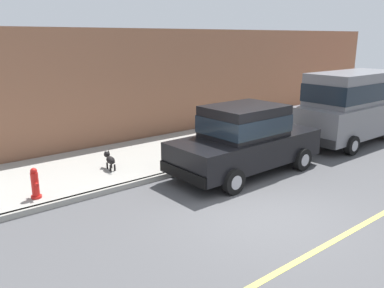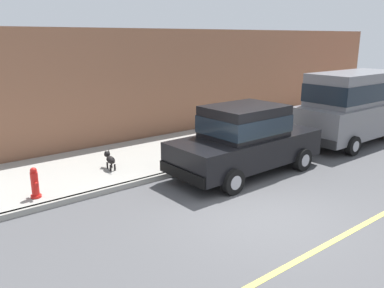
% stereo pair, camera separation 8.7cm
% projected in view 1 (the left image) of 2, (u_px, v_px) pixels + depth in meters
% --- Properties ---
extents(ground_plane, '(80.00, 80.00, 0.00)m').
position_uv_depth(ground_plane, '(263.00, 214.00, 8.50)').
color(ground_plane, '#4C4C4F').
extents(curb, '(0.16, 64.00, 0.14)m').
position_uv_depth(curb, '(175.00, 173.00, 10.89)').
color(curb, gray).
rests_on(curb, ground).
extents(sidewalk, '(3.60, 64.00, 0.14)m').
position_uv_depth(sidewalk, '(141.00, 158.00, 12.24)').
color(sidewalk, '#99968E').
rests_on(sidewalk, ground).
extents(lane_centre_line, '(0.12, 57.60, 0.01)m').
position_uv_depth(lane_centre_line, '(329.00, 244.00, 7.29)').
color(lane_centre_line, '#E0D64C').
rests_on(lane_centre_line, ground).
extents(car_black_sedan, '(2.09, 4.63, 1.92)m').
position_uv_depth(car_black_sedan, '(245.00, 139.00, 10.86)').
color(car_black_sedan, black).
rests_on(car_black_sedan, ground).
extents(car_grey_van, '(2.15, 4.91, 2.52)m').
position_uv_depth(car_grey_van, '(352.00, 104.00, 14.03)').
color(car_grey_van, slate).
rests_on(car_grey_van, ground).
extents(dog_black, '(0.75, 0.26, 0.49)m').
position_uv_depth(dog_black, '(110.00, 159.00, 10.91)').
color(dog_black, black).
rests_on(dog_black, sidewalk).
extents(fire_hydrant, '(0.34, 0.24, 0.72)m').
position_uv_depth(fire_hydrant, '(35.00, 184.00, 8.93)').
color(fire_hydrant, red).
rests_on(fire_hydrant, sidewalk).
extents(building_facade, '(0.50, 20.00, 3.99)m').
position_uv_depth(building_facade, '(224.00, 79.00, 16.60)').
color(building_facade, '#8C5B42').
rests_on(building_facade, ground).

